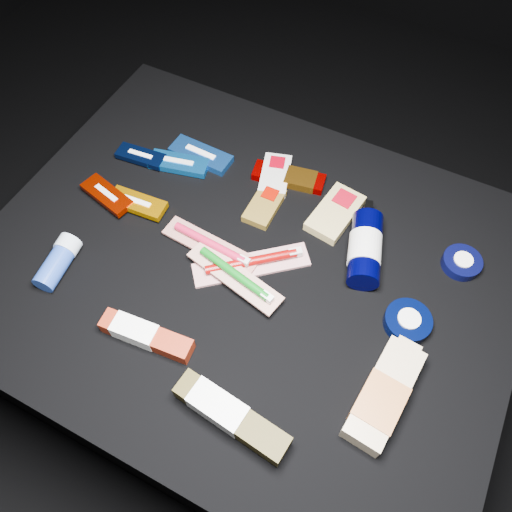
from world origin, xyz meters
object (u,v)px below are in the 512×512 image
at_px(bodywash_bottle, 383,396).
at_px(toothpaste_carton_red, 143,334).
at_px(lotion_bottle, 365,249).
at_px(deodorant_stick, 58,261).

bearing_deg(bodywash_bottle, toothpaste_carton_red, -162.62).
xyz_separation_m(lotion_bottle, bodywash_bottle, (0.12, -0.24, -0.01)).
bearing_deg(deodorant_stick, toothpaste_carton_red, -20.33).
xyz_separation_m(bodywash_bottle, deodorant_stick, (-0.61, -0.04, 0.00)).
bearing_deg(toothpaste_carton_red, deodorant_stick, 162.23).
xyz_separation_m(lotion_bottle, toothpaste_carton_red, (-0.27, -0.32, -0.01)).
relative_size(bodywash_bottle, deodorant_stick, 1.77).
bearing_deg(toothpaste_carton_red, bodywash_bottle, 6.49).
xyz_separation_m(lotion_bottle, deodorant_stick, (-0.49, -0.27, -0.01)).
distance_m(lotion_bottle, bodywash_bottle, 0.27).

